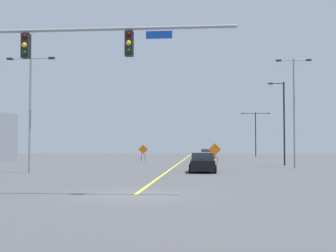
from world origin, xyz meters
name	(u,v)px	position (x,y,z in m)	size (l,w,h in m)	color
ground	(135,195)	(0.00, 0.00, 0.00)	(146.52, 146.52, 0.00)	#444447
road_centre_stripe	(184,159)	(0.00, 40.70, 0.00)	(0.16, 81.40, 0.01)	yellow
traffic_signal_assembly	(25,62)	(-4.78, -0.01, 5.60)	(13.51, 0.44, 7.47)	gray
street_lamp_near_left	(256,129)	(11.12, 54.94, 4.46)	(4.70, 0.24, 7.28)	black
street_lamp_far_right	(294,105)	(10.55, 20.58, 5.49)	(3.01, 0.24, 9.52)	gray
street_lamp_mid_right	(30,104)	(-9.83, 12.73, 5.00)	(3.58, 0.24, 8.48)	gray
street_lamp_far_left	(283,120)	(10.39, 25.10, 4.45)	(1.57, 0.24, 8.12)	black
construction_sign_median_near	(215,150)	(3.86, 29.16, 1.38)	(1.35, 0.18, 2.17)	orange
construction_sign_left_shoulder	(143,150)	(-4.69, 34.73, 1.28)	(1.17, 0.10, 1.99)	orange
car_orange_mid	(207,154)	(3.11, 46.13, 0.64)	(2.24, 4.53, 1.32)	orange
car_black_distant	(202,163)	(2.65, 14.54, 0.69)	(2.02, 4.11, 1.46)	black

